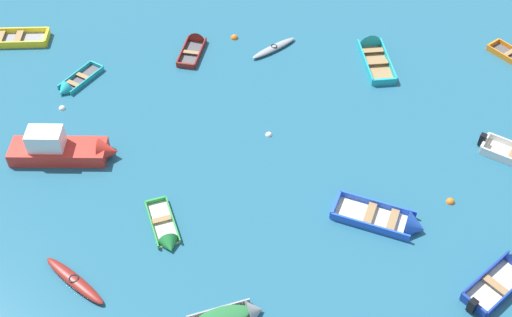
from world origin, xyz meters
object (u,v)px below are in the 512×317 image
Objects in this scene: rowboat_green_midfield_right at (167,237)px; rowboat_grey_near_right at (235,316)px; rowboat_blue_near_camera at (398,223)px; rowboat_deep_blue_midfield_left at (509,273)px; kayak_grey_far_right at (274,48)px; rowboat_turquoise_back_row_left at (372,49)px; mooring_buoy_outer_edge at (450,202)px; mooring_buoy_trailing at (62,109)px; rowboat_turquoise_foreground_center at (71,86)px; mooring_buoy_central at (269,135)px; rowboat_maroon_distant_center at (195,43)px; motor_launch_red_near_left at (65,149)px; mooring_buoy_between_boats_left at (234,38)px; kayak_maroon_back_row_right at (74,281)px.

rowboat_grey_near_right reaches higher than rowboat_green_midfield_right.
rowboat_blue_near_camera reaches higher than rowboat_deep_blue_midfield_left.
rowboat_turquoise_back_row_left is at bearing -1.23° from kayak_grey_far_right.
mooring_buoy_outer_edge is 21.55m from mooring_buoy_trailing.
rowboat_turquoise_foreground_center is 9.11× the size of mooring_buoy_central.
rowboat_green_midfield_right is at bearing -170.25° from mooring_buoy_outer_edge.
kayak_grey_far_right is at bearing 25.03° from mooring_buoy_trailing.
kayak_grey_far_right is 0.78× the size of rowboat_deep_blue_midfield_left.
rowboat_green_midfield_right is at bearing -109.29° from kayak_grey_far_right.
rowboat_grey_near_right is at bearing -169.35° from rowboat_deep_blue_midfield_left.
mooring_buoy_trailing is at bearing -139.62° from rowboat_maroon_distant_center.
rowboat_green_midfield_right is 18.34m from rowboat_turquoise_back_row_left.
rowboat_turquoise_foreground_center is at bearing 121.59° from rowboat_green_midfield_right.
mooring_buoy_trailing is 1.04× the size of mooring_buoy_central.
motor_launch_red_near_left reaches higher than mooring_buoy_outer_edge.
rowboat_deep_blue_midfield_left is (22.05, -12.86, 0.08)m from rowboat_turquoise_foreground_center.
motor_launch_red_near_left is at bearing -170.80° from mooring_buoy_central.
kayak_maroon_back_row_right is at bearing -109.35° from mooring_buoy_between_boats_left.
kayak_maroon_back_row_right is (2.91, -13.37, 0.03)m from rowboat_turquoise_foreground_center.
mooring_buoy_central is (-10.56, 8.97, -0.22)m from rowboat_deep_blue_midfield_left.
rowboat_maroon_distant_center is 0.62× the size of motor_launch_red_near_left.
rowboat_turquoise_foreground_center is 1.83m from mooring_buoy_trailing.
kayak_grey_far_right is 13.22m from mooring_buoy_trailing.
rowboat_maroon_distant_center is at bearing 98.96° from rowboat_grey_near_right.
rowboat_turquoise_back_row_left is (-4.17, 16.50, -0.02)m from rowboat_deep_blue_midfield_left.
kayak_maroon_back_row_right is 9.17× the size of mooring_buoy_central.
rowboat_turquoise_back_row_left is at bearing 11.51° from rowboat_turquoise_foreground_center.
motor_launch_red_near_left is 3.97m from mooring_buoy_trailing.
rowboat_blue_near_camera reaches higher than rowboat_maroon_distant_center.
rowboat_grey_near_right is 8.20× the size of mooring_buoy_outer_edge.
kayak_maroon_back_row_right reaches higher than mooring_buoy_between_boats_left.
kayak_grey_far_right is at bearing 70.71° from rowboat_green_midfield_right.
rowboat_green_midfield_right reaches higher than kayak_maroon_back_row_right.
rowboat_deep_blue_midfield_left is 10.61× the size of mooring_buoy_central.
kayak_grey_far_right is 7.06× the size of mooring_buoy_outer_edge.
rowboat_turquoise_back_row_left is 11.44× the size of mooring_buoy_outer_edge.
kayak_maroon_back_row_right is (-3.81, -2.46, 0.04)m from rowboat_green_midfield_right.
motor_launch_red_near_left is at bearing 104.13° from kayak_maroon_back_row_right.
mooring_buoy_outer_edge reaches higher than mooring_buoy_central.
rowboat_turquoise_back_row_left is 18.81m from mooring_buoy_trailing.
rowboat_turquoise_back_row_left is at bearing 28.62° from motor_launch_red_near_left.
kayak_grey_far_right is 0.53× the size of motor_launch_red_near_left.
motor_launch_red_near_left reaches higher than mooring_buoy_central.
rowboat_grey_near_right reaches higher than mooring_buoy_between_boats_left.
rowboat_turquoise_back_row_left is (0.32, 13.70, -0.00)m from rowboat_blue_near_camera.
rowboat_deep_blue_midfield_left reaches higher than rowboat_grey_near_right.
rowboat_blue_near_camera is 19.51m from mooring_buoy_trailing.
mooring_buoy_central is (1.48, 11.24, -0.25)m from rowboat_grey_near_right.
mooring_buoy_outer_edge reaches higher than mooring_buoy_trailing.
mooring_buoy_outer_edge is at bearing 32.37° from rowboat_grey_near_right.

